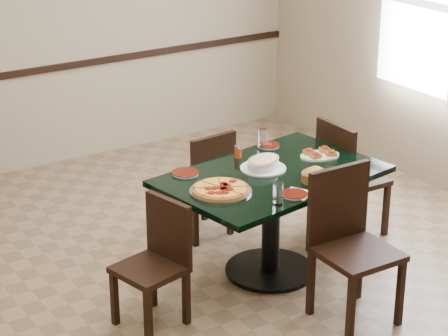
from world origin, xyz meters
TOP-DOWN VIEW (x-y plane):
  - floor at (0.00, 0.00)m, footprint 5.50×5.50m
  - room_shell at (1.02, 1.73)m, footprint 5.50×5.50m
  - main_table at (0.40, -0.06)m, footprint 1.59×1.15m
  - chair_far at (0.33, 0.68)m, footprint 0.42×0.42m
  - chair_near at (0.48, -0.76)m, footprint 0.46×0.46m
  - chair_right at (1.22, 0.13)m, footprint 0.43×0.43m
  - chair_left at (-0.56, -0.18)m, footprint 0.45×0.45m
  - pepperoni_pizza at (-0.06, -0.14)m, footprint 0.40×0.40m
  - lasagna_casserole at (0.39, 0.04)m, footprint 0.33×0.31m
  - bread_basket at (0.55, -0.30)m, footprint 0.24×0.21m
  - bruschetta_platter at (0.86, 0.01)m, footprint 0.33×0.26m
  - side_plate_near at (0.30, -0.44)m, footprint 0.17×0.17m
  - side_plate_far_r at (0.68, 0.38)m, footprint 0.17×0.17m
  - side_plate_far_l at (-0.10, 0.25)m, footprint 0.18×0.18m
  - napkin_setting at (0.33, -0.43)m, footprint 0.22×0.22m
  - water_glass_a at (0.62, 0.37)m, footprint 0.07×0.07m
  - water_glass_b at (0.12, -0.50)m, footprint 0.07×0.07m
  - pepper_shaker at (0.37, 0.31)m, footprint 0.05×0.05m

SIDE VIEW (x-z plane):
  - floor at x=0.00m, z-range 0.00..0.00m
  - chair_left at x=-0.56m, z-range 0.04..0.85m
  - chair_far at x=0.33m, z-range 0.05..0.88m
  - chair_right at x=1.22m, z-range 0.05..0.96m
  - chair_near at x=0.48m, z-range 0.06..1.04m
  - main_table at x=0.40m, z-range 0.19..0.94m
  - napkin_setting at x=0.33m, z-range 0.75..0.76m
  - side_plate_near at x=0.30m, z-range 0.75..0.77m
  - side_plate_far_l at x=-0.10m, z-range 0.75..0.77m
  - side_plate_far_r at x=0.68m, z-range 0.74..0.77m
  - pepperoni_pizza at x=-0.06m, z-range 0.75..0.79m
  - bruschetta_platter at x=0.86m, z-range 0.75..0.80m
  - bread_basket at x=0.55m, z-range 0.74..0.83m
  - pepper_shaker at x=0.37m, z-range 0.75..0.84m
  - lasagna_casserole at x=0.39m, z-range 0.75..0.84m
  - water_glass_b at x=0.12m, z-range 0.75..0.89m
  - water_glass_a at x=0.62m, z-range 0.75..0.89m
  - room_shell at x=1.02m, z-range -1.58..3.92m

